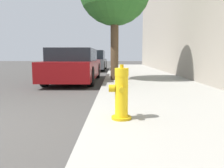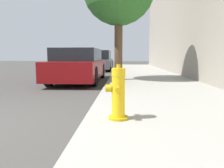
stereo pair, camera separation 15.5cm
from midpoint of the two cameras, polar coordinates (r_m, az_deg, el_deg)
name	(u,v)px [view 2 (the right image)]	position (r m, az deg, el deg)	size (l,w,h in m)	color
sidewalk_slab	(207,132)	(3.06, 24.91, -11.38)	(3.21, 40.00, 0.12)	#99968E
fire_hydrant	(118,94)	(3.06, 3.05, -2.75)	(0.32, 0.33, 0.77)	#C39C11
parked_car_near	(79,66)	(8.62, -8.08, 4.80)	(1.71, 4.50, 1.27)	maroon
parked_car_mid	(98,61)	(15.38, -3.38, 6.08)	(1.89, 4.60, 1.37)	#4C5156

